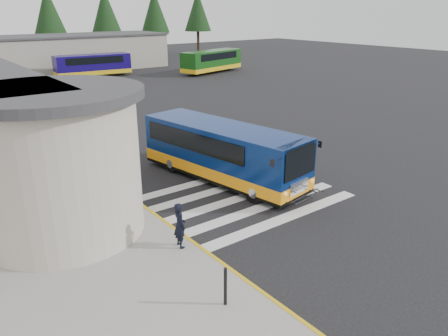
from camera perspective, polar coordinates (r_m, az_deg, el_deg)
ground at (r=18.58m, az=1.58°, el=-2.80°), size 140.00×140.00×0.00m
curb_strip at (r=19.89m, az=-14.97°, el=-1.67°), size 0.12×34.00×0.16m
crosswalk at (r=17.72m, az=1.94°, el=-3.97°), size 8.00×5.35×0.01m
depot_building at (r=58.00m, az=-20.99°, el=13.83°), size 26.40×8.40×4.20m
tree_line at (r=65.55m, az=-23.47°, el=18.23°), size 58.40×4.40×10.00m
transit_bus at (r=19.27m, az=-0.09°, el=1.82°), size 3.98×8.98×2.47m
pedestrian_a at (r=13.77m, az=-5.81°, el=-7.43°), size 0.43×0.59×1.49m
pedestrian_b at (r=13.73m, az=-17.24°, el=-8.14°), size 0.92×0.98×1.60m
bollard at (r=11.34m, az=0.18°, el=-15.21°), size 0.09×0.09×1.07m
far_bus_a at (r=51.69m, az=-16.78°, el=12.83°), size 8.27×2.92×2.09m
far_bus_b at (r=53.01m, az=-1.61°, el=13.88°), size 8.82×4.48×2.19m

